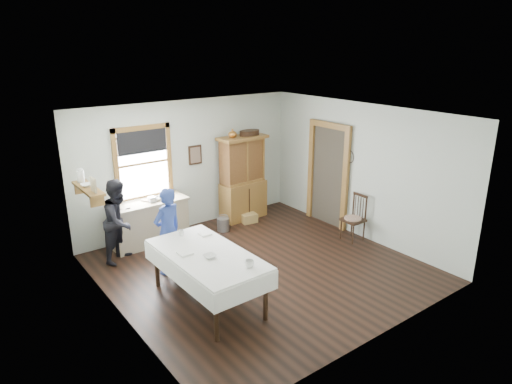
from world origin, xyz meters
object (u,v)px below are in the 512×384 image
wicker_basket (249,218)px  work_counter (149,222)px  dining_table (208,278)px  china_hutch (243,178)px  spindle_chair (353,218)px  woman_blue (168,234)px  figure_dark (120,223)px  pail (223,224)px

wicker_basket → work_counter: bearing=172.4°
dining_table → china_hutch: bearing=46.0°
spindle_chair → woman_blue: size_ratio=0.67×
china_hutch → figure_dark: 3.01m
dining_table → spindle_chair: 3.53m
china_hutch → pail: china_hutch is taller
china_hutch → woman_blue: (-2.50, -1.34, -0.23)m
spindle_chair → woman_blue: bearing=165.7°
work_counter → spindle_chair: spindle_chair is taller
dining_table → figure_dark: bearing=102.8°
spindle_chair → woman_blue: woman_blue is taller
figure_dark → pail: bearing=-34.1°
dining_table → wicker_basket: bearing=43.0°
china_hutch → woman_blue: 2.85m
spindle_chair → wicker_basket: spindle_chair is taller
china_hutch → dining_table: (-2.48, -2.56, -0.52)m
wicker_basket → china_hutch: bearing=77.4°
spindle_chair → figure_dark: 4.46m
dining_table → spindle_chair: size_ratio=2.19×
dining_table → woman_blue: bearing=91.2°
china_hutch → spindle_chair: bearing=-68.3°
pail → woman_blue: 2.06m
pail → woman_blue: size_ratio=0.20×
figure_dark → wicker_basket: bearing=-33.2°
work_counter → dining_table: size_ratio=0.74×
dining_table → work_counter: bearing=85.2°
spindle_chair → woman_blue: 3.69m
woman_blue → figure_dark: figure_dark is taller
woman_blue → figure_dark: size_ratio=1.00×
china_hutch → woman_blue: china_hutch is taller
pail → woman_blue: bearing=-150.6°
work_counter → spindle_chair: (3.31, -2.29, 0.04)m
china_hutch → spindle_chair: china_hutch is taller
pail → wicker_basket: size_ratio=0.82×
work_counter → woman_blue: (-0.24, -1.32, 0.27)m
pail → wicker_basket: pail is taller
work_counter → china_hutch: china_hutch is taller
work_counter → spindle_chair: size_ratio=1.62×
wicker_basket → woman_blue: (-2.43, -1.02, 0.61)m
dining_table → pail: size_ratio=7.42×
china_hutch → figure_dark: size_ratio=1.32×
work_counter → wicker_basket: 2.24m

